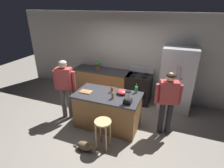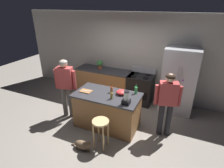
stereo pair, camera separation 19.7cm
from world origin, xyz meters
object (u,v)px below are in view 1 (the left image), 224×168
Objects in this scene: kitchen_island at (108,110)px; bottle_cooking_sauce at (112,89)px; bottle_soda at (136,89)px; mixing_bowl at (122,92)px; potted_plant at (98,64)px; person_by_sink_right at (168,98)px; chef_knife at (87,91)px; stove_range at (139,88)px; person_by_island_left at (65,84)px; cat at (85,146)px; bar_stool at (103,127)px; blender_appliance at (128,98)px; bottle_vinegar at (113,95)px; cutting_board at (86,92)px; refrigerator at (177,80)px.

bottle_cooking_sauce is (0.05, 0.15, 0.53)m from kitchen_island.
mixing_bowl is at bearing -148.67° from bottle_soda.
bottle_cooking_sauce is (1.05, -1.40, -0.09)m from potted_plant.
kitchen_island is at bearing -170.62° from person_by_sink_right.
potted_plant reaches higher than chef_knife.
chef_knife is (-0.96, -1.60, 0.46)m from stove_range.
bottle_soda is (1.80, 0.39, -0.00)m from person_by_island_left.
cat is at bearing -70.83° from potted_plant.
mixing_bowl is at bearing -46.92° from potted_plant.
person_by_island_left is 1.62m from bar_stool.
mixing_bowl reaches higher than cat.
chef_knife reaches higher than kitchen_island.
potted_plant reaches higher than bar_stool.
cat is (-0.54, -2.52, -0.35)m from stove_range.
kitchen_island is 7.47× the size of bottle_cooking_sauce.
blender_appliance is (0.58, -0.23, 0.58)m from kitchen_island.
blender_appliance is 0.57m from bottle_soda.
mixing_bowl is at bearing 83.02° from bar_stool.
blender_appliance is at bearing 47.57° from cat.
person_by_sink_right is at bearing 17.88° from bottle_vinegar.
bottle_vinegar reaches higher than cutting_board.
refrigerator is at bearing 30.08° from person_by_island_left.
cutting_board reaches higher than bar_stool.
bar_stool is 2.75× the size of mixing_bowl.
potted_plant is at bearing 126.94° from bottle_cooking_sauce.
refrigerator is 2.75× the size of bar_stool.
refrigerator reaches higher than potted_plant.
cutting_board is at bearing -171.00° from person_by_sink_right.
person_by_island_left reaches higher than stove_range.
refrigerator is 1.97m from blender_appliance.
cat is (-0.12, -0.99, -0.35)m from kitchen_island.
bottle_vinegar is 0.33m from mixing_bowl.
bottle_soda is at bearing -80.55° from stove_range.
person_by_sink_right is at bearing 9.00° from cutting_board.
blender_appliance reaches higher than kitchen_island.
stove_range is 2.09× the size of cat.
refrigerator is at bearing 51.36° from bottle_vinegar.
bar_stool is 1.02m from bottle_cooking_sauce.
person_by_island_left is 1.50m from mixing_bowl.
bottle_soda is 0.36m from mixing_bowl.
person_by_island_left is at bearing -173.62° from person_by_sink_right.
refrigerator is 1.99m from bottle_cooking_sauce.
bottle_cooking_sauce is at bearing 178.92° from mixing_bowl.
mixing_bowl is 0.89m from cutting_board.
bottle_soda is (-0.76, 0.10, 0.04)m from person_by_sink_right.
potted_plant is at bearing 124.93° from bottle_vinegar.
bottle_cooking_sauce is (0.17, 1.14, 0.87)m from cat.
potted_plant is 1.22× the size of mixing_bowl.
person_by_sink_right reaches higher than stove_range.
bottle_soda is 0.85× the size of cutting_board.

